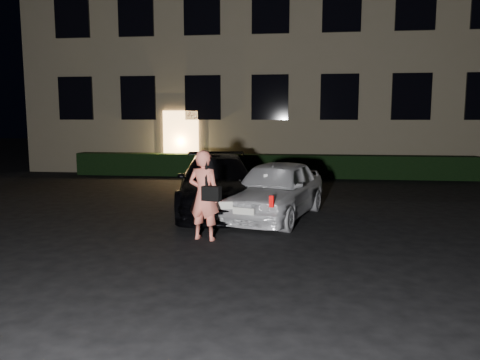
# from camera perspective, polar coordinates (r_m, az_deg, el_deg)

# --- Properties ---
(ground) EXTENTS (80.00, 80.00, 0.00)m
(ground) POSITION_cam_1_polar(r_m,az_deg,el_deg) (7.55, -1.69, -9.64)
(ground) COLOR black
(ground) RESTS_ON ground
(building) EXTENTS (20.00, 8.11, 12.00)m
(building) POSITION_cam_1_polar(r_m,az_deg,el_deg) (22.45, 4.39, 17.25)
(building) COLOR #736952
(building) RESTS_ON ground
(hedge) EXTENTS (15.00, 0.70, 0.85)m
(hedge) POSITION_cam_1_polar(r_m,az_deg,el_deg) (17.75, 3.50, 1.75)
(hedge) COLOR black
(hedge) RESTS_ON ground
(sedan) EXTENTS (2.70, 4.84, 1.33)m
(sedan) POSITION_cam_1_polar(r_m,az_deg,el_deg) (11.23, -2.74, -0.44)
(sedan) COLOR black
(sedan) RESTS_ON ground
(hatch) EXTENTS (2.50, 4.06, 1.29)m
(hatch) POSITION_cam_1_polar(r_m,az_deg,el_deg) (10.51, 4.32, -1.12)
(hatch) COLOR silver
(hatch) RESTS_ON ground
(man) EXTENTS (0.70, 0.54, 1.66)m
(man) POSITION_cam_1_polar(r_m,az_deg,el_deg) (8.57, -4.40, -1.85)
(man) COLOR #FF7E69
(man) RESTS_ON ground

